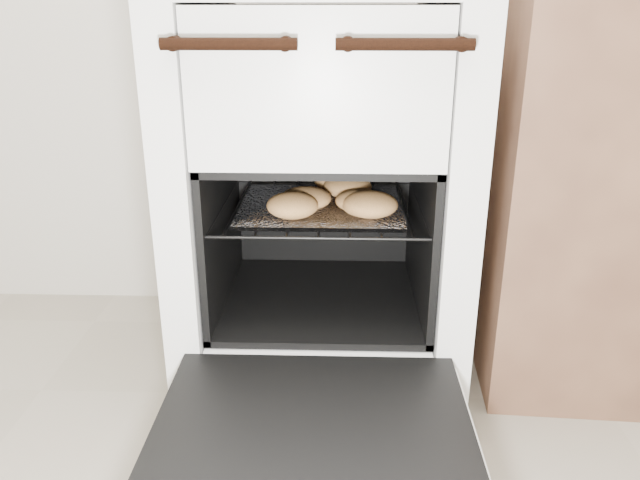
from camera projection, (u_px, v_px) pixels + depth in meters
The scene contains 5 objects.
stove at pixel (322, 197), 1.43m from camera, with size 0.61×0.67×0.93m.
oven_door at pixel (313, 430), 1.04m from camera, with size 0.55×0.42×0.04m.
oven_rack at pixel (321, 206), 1.37m from camera, with size 0.44×0.42×0.01m.
foil_sheet at pixel (321, 206), 1.35m from camera, with size 0.34×0.30×0.01m, color white.
baked_rolls at pixel (339, 197), 1.32m from camera, with size 0.29×0.32×0.05m.
Camera 1 is at (0.04, -0.21, 0.87)m, focal length 35.00 mm.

